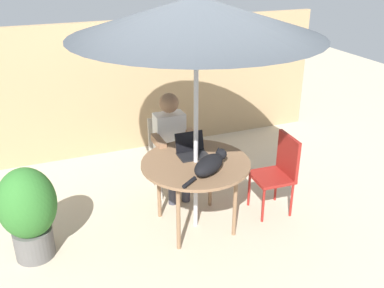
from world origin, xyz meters
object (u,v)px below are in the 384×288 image
(patio_table, at_px, (196,167))
(chair_occupied, at_px, (167,148))
(potted_plant_near_fence, at_px, (28,210))
(patio_umbrella, at_px, (196,16))
(chair_empty, at_px, (279,168))
(cat, at_px, (210,164))
(laptop, at_px, (191,148))
(person_seated, at_px, (172,140))

(patio_table, xyz_separation_m, chair_occupied, (0.00, 0.88, -0.18))
(patio_table, height_order, potted_plant_near_fence, potted_plant_near_fence)
(patio_umbrella, xyz_separation_m, chair_empty, (0.95, -0.05, -1.62))
(cat, bearing_deg, chair_occupied, 92.19)
(patio_umbrella, height_order, chair_empty, patio_umbrella)
(patio_umbrella, relative_size, chair_occupied, 2.63)
(laptop, distance_m, potted_plant_near_fence, 1.65)
(patio_umbrella, height_order, laptop, patio_umbrella)
(laptop, bearing_deg, chair_occupied, 92.00)
(chair_occupied, height_order, chair_empty, same)
(patio_umbrella, distance_m, potted_plant_near_fence, 2.28)
(chair_empty, xyz_separation_m, potted_plant_near_fence, (-2.54, 0.17, -0.01))
(patio_table, height_order, person_seated, person_seated)
(cat, bearing_deg, potted_plant_near_fence, 167.39)
(patio_table, bearing_deg, potted_plant_near_fence, 175.72)
(chair_empty, relative_size, person_seated, 0.72)
(patio_umbrella, relative_size, person_seated, 1.89)
(cat, relative_size, potted_plant_near_fence, 0.63)
(patio_umbrella, bearing_deg, cat, -80.14)
(chair_empty, xyz_separation_m, person_seated, (-0.95, 0.77, 0.17))
(person_seated, distance_m, potted_plant_near_fence, 1.71)
(patio_umbrella, distance_m, person_seated, 1.62)
(chair_empty, bearing_deg, chair_occupied, 135.68)
(laptop, height_order, potted_plant_near_fence, laptop)
(chair_occupied, relative_size, cat, 1.53)
(chair_empty, distance_m, person_seated, 1.23)
(laptop, bearing_deg, chair_empty, -14.05)
(chair_empty, bearing_deg, patio_table, 176.97)
(patio_table, relative_size, chair_occupied, 1.23)
(person_seated, relative_size, cat, 2.12)
(person_seated, distance_m, laptop, 0.55)
(chair_occupied, distance_m, cat, 1.17)
(person_seated, bearing_deg, chair_occupied, 90.00)
(chair_occupied, bearing_deg, chair_empty, -44.32)
(chair_occupied, bearing_deg, patio_umbrella, -90.00)
(laptop, bearing_deg, cat, -87.50)
(patio_table, xyz_separation_m, potted_plant_near_fence, (-1.60, 0.12, -0.19))
(chair_occupied, distance_m, potted_plant_near_fence, 1.77)
(chair_occupied, relative_size, potted_plant_near_fence, 0.96)
(laptop, bearing_deg, potted_plant_near_fence, -177.82)
(patio_umbrella, distance_m, chair_occupied, 1.85)
(chair_occupied, relative_size, laptop, 2.90)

